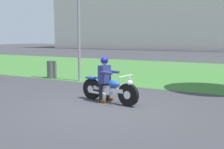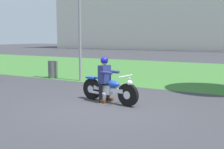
{
  "view_description": "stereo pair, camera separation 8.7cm",
  "coord_description": "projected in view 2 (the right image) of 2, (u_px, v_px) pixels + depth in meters",
  "views": [
    {
      "loc": [
        3.75,
        -6.49,
        2.0
      ],
      "look_at": [
        -0.19,
        0.93,
        0.85
      ],
      "focal_mm": 43.56,
      "sensor_mm": 36.0,
      "label": 1
    },
    {
      "loc": [
        3.83,
        -6.45,
        2.0
      ],
      "look_at": [
        -0.19,
        0.93,
        0.85
      ],
      "focal_mm": 43.56,
      "sensor_mm": 36.0,
      "label": 2
    }
  ],
  "objects": [
    {
      "name": "trash_can",
      "position": [
        53.0,
        69.0,
        13.44
      ],
      "size": [
        0.47,
        0.47,
        0.85
      ],
      "primitive_type": "cylinder",
      "color": "#595E5B",
      "rests_on": "ground"
    },
    {
      "name": "ground",
      "position": [
        102.0,
        108.0,
        7.7
      ],
      "size": [
        120.0,
        120.0,
        0.0
      ],
      "primitive_type": "plane",
      "color": "#38383D"
    },
    {
      "name": "rider_lead",
      "position": [
        105.0,
        75.0,
        8.41
      ],
      "size": [
        0.61,
        0.53,
        1.42
      ],
      "rotation": [
        0.0,
        0.0,
        -0.19
      ],
      "color": "black",
      "rests_on": "ground"
    },
    {
      "name": "motorcycle_lead",
      "position": [
        109.0,
        90.0,
        8.36
      ],
      "size": [
        2.12,
        0.71,
        0.9
      ],
      "rotation": [
        0.0,
        0.0,
        -0.19
      ],
      "color": "black",
      "rests_on": "ground"
    },
    {
      "name": "grass_verge",
      "position": [
        184.0,
        72.0,
        15.97
      ],
      "size": [
        60.0,
        12.0,
        0.01
      ],
      "primitive_type": "cube",
      "color": "#3D7533",
      "rests_on": "ground"
    }
  ]
}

